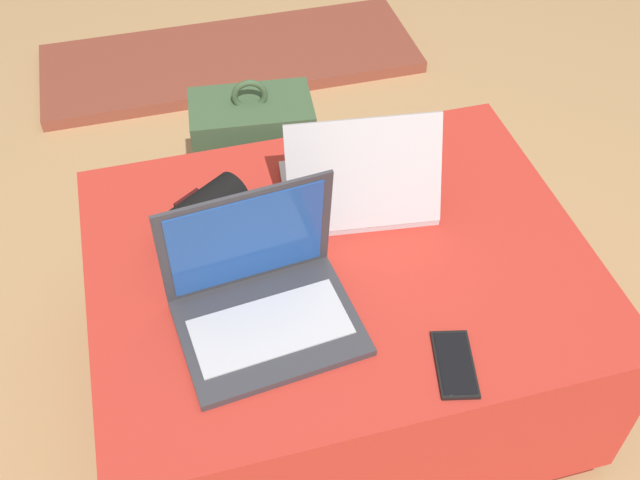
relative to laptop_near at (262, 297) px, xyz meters
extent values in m
plane|color=tan|center=(0.19, 0.11, -0.51)|extent=(14.00, 14.00, 0.00)
cube|color=maroon|center=(0.19, 0.11, -0.48)|extent=(1.00, 0.79, 0.05)
cube|color=#B22D23|center=(0.19, 0.11, -0.26)|extent=(1.04, 0.82, 0.40)
cube|color=#333338|center=(0.00, -0.04, -0.05)|extent=(0.36, 0.29, 0.02)
cube|color=#B2B2B7|center=(0.00, -0.04, -0.04)|extent=(0.31, 0.17, 0.00)
cube|color=#333338|center=(-0.01, 0.07, 0.09)|extent=(0.33, 0.07, 0.25)
cube|color=#1E4799|center=(-0.01, 0.07, 0.09)|extent=(0.30, 0.06, 0.23)
cube|color=#B7B7BC|center=(0.27, 0.28, -0.05)|extent=(0.35, 0.28, 0.02)
cube|color=#B2B2B7|center=(0.27, 0.29, -0.04)|extent=(0.30, 0.17, 0.00)
cube|color=#B7B7BC|center=(0.26, 0.20, 0.07)|extent=(0.33, 0.12, 0.23)
cube|color=#B23D93|center=(0.26, 0.21, 0.07)|extent=(0.29, 0.11, 0.20)
cube|color=black|center=(0.31, -0.21, -0.05)|extent=(0.10, 0.16, 0.01)
cube|color=black|center=(0.31, -0.21, -0.05)|extent=(0.09, 0.14, 0.00)
cube|color=#385133|center=(0.11, 0.66, -0.27)|extent=(0.33, 0.22, 0.47)
cube|color=#2F452B|center=(0.12, 0.78, -0.36)|extent=(0.26, 0.09, 0.21)
torus|color=#385133|center=(0.11, 0.66, -0.02)|extent=(0.09, 0.03, 0.09)
cylinder|color=black|center=(-0.07, 0.26, -0.01)|extent=(0.21, 0.18, 0.09)
cube|color=#350D0D|center=(-0.07, 0.26, -0.01)|extent=(0.12, 0.13, 0.03)
cube|color=brown|center=(0.19, 1.58, -0.48)|extent=(1.40, 0.50, 0.04)
camera|label=1|loc=(-0.13, -0.90, 1.09)|focal=42.00mm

